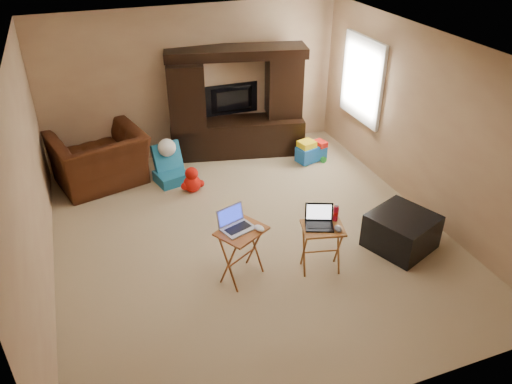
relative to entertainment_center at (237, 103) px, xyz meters
name	(u,v)px	position (x,y,z in m)	size (l,w,h in m)	color
floor	(251,236)	(-0.64, -2.44, -0.93)	(5.50, 5.50, 0.00)	#C6B089
ceiling	(250,49)	(-0.64, -2.44, 1.57)	(5.50, 5.50, 0.00)	silver
wall_back	(194,83)	(-0.64, 0.31, 0.32)	(5.00, 5.00, 0.00)	tan
wall_front	(371,302)	(-0.64, -5.19, 0.32)	(5.00, 5.00, 0.00)	tan
wall_left	(30,189)	(-3.14, -2.44, 0.32)	(5.50, 5.50, 0.00)	tan
wall_right	(422,124)	(1.86, -2.44, 0.32)	(5.50, 5.50, 0.00)	tan
window_pane	(363,79)	(1.84, -0.89, 0.47)	(1.20, 1.20, 0.00)	white
window_frame	(362,79)	(1.82, -0.89, 0.47)	(0.06, 1.14, 1.34)	white
entertainment_center	(237,103)	(0.00, 0.00, 0.00)	(2.27, 0.57, 1.86)	black
television	(233,101)	(0.00, 0.22, -0.04)	(0.94, 0.12, 0.54)	black
recliner	(100,159)	(-2.34, -0.29, -0.50)	(1.31, 1.14, 0.85)	#45200E
child_rocker	(170,165)	(-1.33, -0.63, -0.62)	(0.46, 0.52, 0.61)	#1A6993
plush_toy	(192,180)	(-1.08, -1.03, -0.72)	(0.38, 0.31, 0.42)	red
push_toy	(311,150)	(1.07, -0.73, -0.73)	(0.52, 0.37, 0.39)	blue
ottoman	(401,231)	(1.10, -3.32, -0.69)	(0.73, 0.73, 0.47)	black
tray_table_left	(242,254)	(-1.01, -3.19, -0.59)	(0.53, 0.42, 0.68)	#AC5329
tray_table_right	(321,249)	(-0.08, -3.38, -0.62)	(0.48, 0.38, 0.62)	#AC6429
laptop_left	(238,221)	(-1.04, -3.16, -0.12)	(0.36, 0.29, 0.24)	#B8B8BD
laptop_right	(320,218)	(-0.12, -3.36, -0.18)	(0.33, 0.27, 0.24)	black
mouse_left	(259,228)	(-0.82, -3.26, -0.22)	(0.09, 0.14, 0.06)	white
mouse_right	(338,229)	(0.05, -3.50, -0.28)	(0.08, 0.13, 0.05)	#414146
water_bottle	(336,213)	(0.12, -3.30, -0.21)	(0.06, 0.06, 0.19)	red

